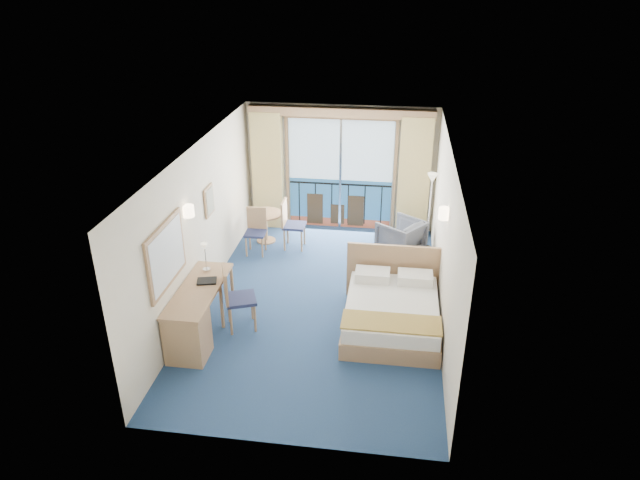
{
  "coord_description": "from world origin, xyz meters",
  "views": [
    {
      "loc": [
        1.18,
        -8.28,
        5.24
      ],
      "look_at": [
        -0.02,
        0.2,
        1.1
      ],
      "focal_mm": 32.0,
      "sensor_mm": 36.0,
      "label": 1
    }
  ],
  "objects_px": {
    "round_table": "(265,220)",
    "table_chair_b": "(256,228)",
    "desk": "(190,326)",
    "nightstand": "(422,276)",
    "floor_lamp": "(431,193)",
    "desk_chair": "(234,295)",
    "table_chair_a": "(290,222)",
    "bed": "(392,311)",
    "armchair": "(401,237)"
  },
  "relations": [
    {
      "from": "table_chair_a",
      "to": "table_chair_b",
      "type": "height_order",
      "value": "table_chair_a"
    },
    {
      "from": "nightstand",
      "to": "desk_chair",
      "type": "height_order",
      "value": "desk_chair"
    },
    {
      "from": "bed",
      "to": "desk",
      "type": "height_order",
      "value": "bed"
    },
    {
      "from": "desk_chair",
      "to": "table_chair_a",
      "type": "xyz_separation_m",
      "value": [
        0.32,
        2.97,
        -0.04
      ]
    },
    {
      "from": "bed",
      "to": "armchair",
      "type": "xyz_separation_m",
      "value": [
        0.11,
        2.63,
        0.07
      ]
    },
    {
      "from": "armchair",
      "to": "table_chair_b",
      "type": "relative_size",
      "value": 0.84
    },
    {
      "from": "round_table",
      "to": "armchair",
      "type": "bearing_deg",
      "value": -3.62
    },
    {
      "from": "floor_lamp",
      "to": "bed",
      "type": "bearing_deg",
      "value": -102.39
    },
    {
      "from": "floor_lamp",
      "to": "table_chair_b",
      "type": "distance_m",
      "value": 3.53
    },
    {
      "from": "bed",
      "to": "desk_chair",
      "type": "distance_m",
      "value": 2.5
    },
    {
      "from": "table_chair_b",
      "to": "bed",
      "type": "bearing_deg",
      "value": -41.32
    },
    {
      "from": "bed",
      "to": "desk",
      "type": "relative_size",
      "value": 1.1
    },
    {
      "from": "desk_chair",
      "to": "table_chair_b",
      "type": "bearing_deg",
      "value": -14.38
    },
    {
      "from": "floor_lamp",
      "to": "armchair",
      "type": "bearing_deg",
      "value": -152.14
    },
    {
      "from": "desk",
      "to": "round_table",
      "type": "height_order",
      "value": "desk"
    },
    {
      "from": "floor_lamp",
      "to": "table_chair_a",
      "type": "bearing_deg",
      "value": -173.56
    },
    {
      "from": "floor_lamp",
      "to": "desk_chair",
      "type": "xyz_separation_m",
      "value": [
        -3.09,
        -3.28,
        -0.62
      ]
    },
    {
      "from": "round_table",
      "to": "table_chair_a",
      "type": "bearing_deg",
      "value": -20.4
    },
    {
      "from": "nightstand",
      "to": "round_table",
      "type": "bearing_deg",
      "value": 153.06
    },
    {
      "from": "bed",
      "to": "round_table",
      "type": "relative_size",
      "value": 2.71
    },
    {
      "from": "round_table",
      "to": "table_chair_a",
      "type": "xyz_separation_m",
      "value": [
        0.56,
        -0.21,
        0.09
      ]
    },
    {
      "from": "round_table",
      "to": "table_chair_a",
      "type": "distance_m",
      "value": 0.6
    },
    {
      "from": "nightstand",
      "to": "round_table",
      "type": "distance_m",
      "value": 3.59
    },
    {
      "from": "nightstand",
      "to": "table_chair_a",
      "type": "height_order",
      "value": "table_chair_a"
    },
    {
      "from": "bed",
      "to": "nightstand",
      "type": "xyz_separation_m",
      "value": [
        0.51,
        1.18,
        0.02
      ]
    },
    {
      "from": "round_table",
      "to": "table_chair_a",
      "type": "height_order",
      "value": "table_chair_a"
    },
    {
      "from": "bed",
      "to": "table_chair_a",
      "type": "distance_m",
      "value": 3.37
    },
    {
      "from": "table_chair_a",
      "to": "desk_chair",
      "type": "bearing_deg",
      "value": 173.95
    },
    {
      "from": "floor_lamp",
      "to": "round_table",
      "type": "relative_size",
      "value": 2.28
    },
    {
      "from": "armchair",
      "to": "round_table",
      "type": "bearing_deg",
      "value": -57.2
    },
    {
      "from": "armchair",
      "to": "table_chair_a",
      "type": "bearing_deg",
      "value": -52.79
    },
    {
      "from": "bed",
      "to": "armchair",
      "type": "relative_size",
      "value": 2.46
    },
    {
      "from": "bed",
      "to": "desk_chair",
      "type": "bearing_deg",
      "value": -171.32
    },
    {
      "from": "floor_lamp",
      "to": "round_table",
      "type": "height_order",
      "value": "floor_lamp"
    },
    {
      "from": "armchair",
      "to": "round_table",
      "type": "distance_m",
      "value": 2.81
    },
    {
      "from": "bed",
      "to": "floor_lamp",
      "type": "relative_size",
      "value": 1.19
    },
    {
      "from": "nightstand",
      "to": "desk",
      "type": "distance_m",
      "value": 4.12
    },
    {
      "from": "table_chair_a",
      "to": "bed",
      "type": "bearing_deg",
      "value": -140.56
    },
    {
      "from": "nightstand",
      "to": "round_table",
      "type": "relative_size",
      "value": 0.86
    },
    {
      "from": "nightstand",
      "to": "floor_lamp",
      "type": "distance_m",
      "value": 1.97
    },
    {
      "from": "desk",
      "to": "nightstand",
      "type": "bearing_deg",
      "value": 33.4
    },
    {
      "from": "floor_lamp",
      "to": "table_chair_b",
      "type": "bearing_deg",
      "value": -169.87
    },
    {
      "from": "nightstand",
      "to": "desk",
      "type": "bearing_deg",
      "value": -146.6
    },
    {
      "from": "nightstand",
      "to": "table_chair_a",
      "type": "relative_size",
      "value": 0.6
    },
    {
      "from": "table_chair_a",
      "to": "nightstand",
      "type": "bearing_deg",
      "value": -118.2
    },
    {
      "from": "table_chair_b",
      "to": "desk_chair",
      "type": "bearing_deg",
      "value": -84.85
    },
    {
      "from": "bed",
      "to": "round_table",
      "type": "xyz_separation_m",
      "value": [
        -2.69,
        2.8,
        0.2
      ]
    },
    {
      "from": "round_table",
      "to": "table_chair_b",
      "type": "relative_size",
      "value": 0.77
    },
    {
      "from": "nightstand",
      "to": "floor_lamp",
      "type": "xyz_separation_m",
      "value": [
        0.13,
        1.73,
        0.92
      ]
    },
    {
      "from": "desk_chair",
      "to": "table_chair_a",
      "type": "distance_m",
      "value": 2.99
    }
  ]
}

